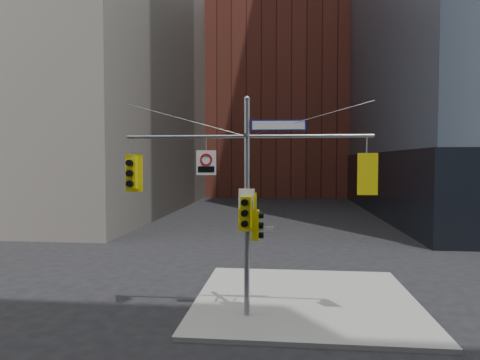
% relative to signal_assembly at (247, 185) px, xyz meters
% --- Properties ---
extents(ground, '(160.00, 160.00, 0.00)m').
position_rel_signal_assembly_xyz_m(ground, '(0.00, -1.99, -4.42)').
color(ground, black).
rests_on(ground, ground).
extents(sidewalk_corner, '(8.00, 8.00, 0.15)m').
position_rel_signal_assembly_xyz_m(sidewalk_corner, '(2.00, 2.01, -4.34)').
color(sidewalk_corner, gray).
rests_on(sidewalk_corner, ground).
extents(brick_midrise, '(26.00, 20.00, 28.00)m').
position_rel_signal_assembly_xyz_m(brick_midrise, '(0.00, 56.01, 9.58)').
color(brick_midrise, brown).
rests_on(brick_midrise, ground).
extents(signal_assembly, '(8.00, 0.80, 7.30)m').
position_rel_signal_assembly_xyz_m(signal_assembly, '(0.00, 0.00, 0.00)').
color(signal_assembly, gray).
rests_on(signal_assembly, ground).
extents(traffic_light_west_arm, '(0.61, 0.49, 1.27)m').
position_rel_signal_assembly_xyz_m(traffic_light_west_arm, '(-3.85, 0.01, 0.38)').
color(traffic_light_west_arm, yellow).
rests_on(traffic_light_west_arm, ground).
extents(traffic_light_east_arm, '(0.62, 0.49, 1.30)m').
position_rel_signal_assembly_xyz_m(traffic_light_east_arm, '(3.78, 0.00, 0.38)').
color(traffic_light_east_arm, yellow).
rests_on(traffic_light_east_arm, ground).
extents(traffic_light_pole_side, '(0.39, 0.33, 0.98)m').
position_rel_signal_assembly_xyz_m(traffic_light_pole_side, '(0.32, 0.00, -1.30)').
color(traffic_light_pole_side, yellow).
rests_on(traffic_light_pole_side, ground).
extents(traffic_light_pole_front, '(0.60, 0.52, 1.26)m').
position_rel_signal_assembly_xyz_m(traffic_light_pole_front, '(0.00, -0.27, -0.85)').
color(traffic_light_pole_front, yellow).
rests_on(traffic_light_pole_front, ground).
extents(street_sign_blade, '(1.78, 0.13, 0.35)m').
position_rel_signal_assembly_xyz_m(street_sign_blade, '(1.01, 0.00, 1.93)').
color(street_sign_blade, navy).
rests_on(street_sign_blade, ground).
extents(regulatory_sign_arm, '(0.64, 0.13, 0.81)m').
position_rel_signal_assembly_xyz_m(regulatory_sign_arm, '(-1.34, -0.02, 0.76)').
color(regulatory_sign_arm, silver).
rests_on(regulatory_sign_arm, ground).
extents(regulatory_sign_pole, '(0.52, 0.09, 0.68)m').
position_rel_signal_assembly_xyz_m(regulatory_sign_pole, '(0.00, -0.11, -0.46)').
color(regulatory_sign_pole, silver).
rests_on(regulatory_sign_pole, ground).
extents(street_blade_ew, '(0.82, 0.12, 0.16)m').
position_rel_signal_assembly_xyz_m(street_blade_ew, '(0.45, 0.01, -1.40)').
color(street_blade_ew, silver).
rests_on(street_blade_ew, ground).
extents(street_blade_ns, '(0.13, 0.74, 0.15)m').
position_rel_signal_assembly_xyz_m(street_blade_ns, '(0.00, 0.46, -1.46)').
color(street_blade_ns, '#145926').
rests_on(street_blade_ns, ground).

